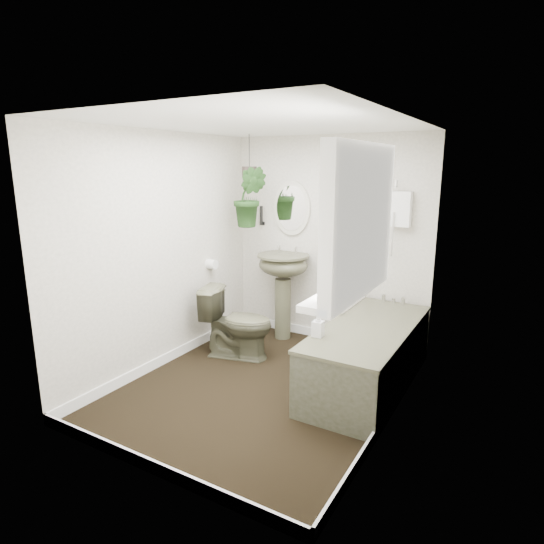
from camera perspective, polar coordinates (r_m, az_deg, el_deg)
The scene contains 22 objects.
floor at distance 4.29m, azimuth -1.04°, elevation -14.34°, with size 2.30×2.80×0.02m, color black.
ceiling at distance 3.82m, azimuth -1.19°, elevation 18.28°, with size 2.30×2.80×0.02m, color white.
wall_back at distance 5.13m, azimuth 7.10°, elevation 3.86°, with size 2.30×0.02×2.30m, color silver.
wall_front at distance 2.82m, azimuth -16.17°, elevation -4.26°, with size 2.30×0.02×2.30m, color silver.
wall_left at distance 4.59m, azimuth -13.61°, elevation 2.50°, with size 0.02×2.80×2.30m, color silver.
wall_right at distance 3.45m, azimuth 15.61°, elevation -1.07°, with size 0.02×2.80×2.30m, color silver.
skirting at distance 4.26m, azimuth -1.04°, elevation -13.63°, with size 2.30×2.80×0.10m, color white.
bathtub at distance 4.27m, azimuth 11.91°, elevation -10.28°, with size 0.72×1.72×0.58m, color #494935, non-canonical shape.
bath_screen at distance 4.55m, azimuth 10.51°, elevation 4.23°, with size 0.04×0.72×1.40m, color silver, non-canonical shape.
shower_box at distance 4.76m, azimuth 15.87°, elevation 7.61°, with size 0.20×0.10×0.35m, color white.
oval_mirror at distance 5.24m, azimuth 2.47°, elevation 8.00°, with size 0.46×0.03×0.62m, color beige.
wall_sconce at distance 5.44m, azimuth -1.36°, elevation 7.14°, with size 0.04×0.04×0.22m, color black.
toilet_roll_holder at distance 5.12m, azimuth -7.58°, elevation 0.98°, with size 0.11×0.11×0.11m, color white.
window_recess at distance 2.72m, azimuth 11.01°, elevation 6.19°, with size 0.08×1.00×0.90m, color white.
window_sill at distance 2.82m, azimuth 9.30°, elevation -2.20°, with size 0.18×1.00×0.04m, color white.
window_blinds at distance 2.73m, azimuth 10.12°, elevation 6.26°, with size 0.01×0.86×0.76m, color white.
toilet at distance 4.79m, azimuth -4.36°, elevation -6.35°, with size 0.42×0.73×0.75m, color #494935.
pedestal_sink at distance 5.25m, azimuth 1.37°, elevation -3.06°, with size 0.59×0.50×1.00m, color #494935, non-canonical shape.
sill_plant at distance 3.08m, azimuth 10.58°, elevation 1.97°, with size 0.24×0.21×0.27m, color black.
hanging_plant at distance 5.01m, azimuth -2.81°, elevation 9.36°, with size 0.36×0.29×0.65m, color black.
soap_bottle at distance 3.82m, azimuth 5.80°, elevation -6.64°, with size 0.09×0.09×0.20m, color black.
hanging_pot at distance 5.00m, azimuth -2.84°, elevation 12.40°, with size 0.16×0.16×0.12m, color black.
Camera 1 is at (1.97, -3.25, 1.97)m, focal length 30.00 mm.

